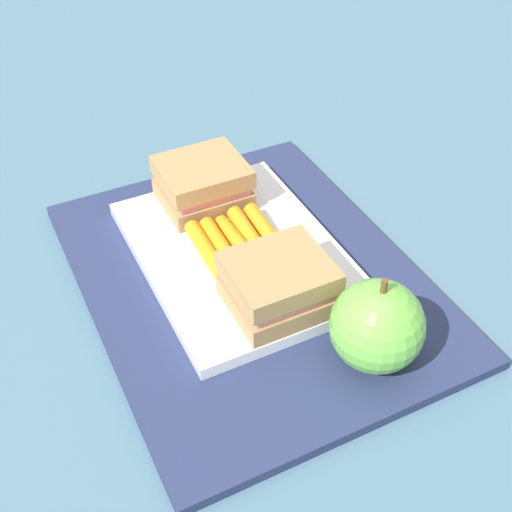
{
  "coord_description": "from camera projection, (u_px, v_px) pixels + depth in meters",
  "views": [
    {
      "loc": [
        0.39,
        -0.19,
        0.42
      ],
      "look_at": [
        0.01,
        0.0,
        0.04
      ],
      "focal_mm": 46.68,
      "sensor_mm": 36.0,
      "label": 1
    }
  ],
  "objects": [
    {
      "name": "food_tray",
      "position": [
        238.0,
        253.0,
        0.61
      ],
      "size": [
        0.23,
        0.17,
        0.01
      ],
      "primitive_type": "cube",
      "color": "white",
      "rests_on": "lunchbag_mat"
    },
    {
      "name": "lunchbag_mat",
      "position": [
        250.0,
        279.0,
        0.6
      ],
      "size": [
        0.36,
        0.28,
        0.01
      ],
      "primitive_type": "cube",
      "color": "navy",
      "rests_on": "ground_plane"
    },
    {
      "name": "carrot_sticks_bundle",
      "position": [
        238.0,
        243.0,
        0.6
      ],
      "size": [
        0.08,
        0.07,
        0.02
      ],
      "color": "orange",
      "rests_on": "food_tray"
    },
    {
      "name": "apple",
      "position": [
        377.0,
        326.0,
        0.5
      ],
      "size": [
        0.07,
        0.07,
        0.08
      ],
      "color": "#66B742",
      "rests_on": "lunchbag_mat"
    },
    {
      "name": "sandwich_half_right",
      "position": [
        278.0,
        284.0,
        0.54
      ],
      "size": [
        0.07,
        0.08,
        0.04
      ],
      "color": "#9E7A4C",
      "rests_on": "food_tray"
    },
    {
      "name": "ground_plane",
      "position": [
        250.0,
        283.0,
        0.6
      ],
      "size": [
        2.4,
        2.4,
        0.0
      ],
      "primitive_type": "plane",
      "color": "#42667A"
    },
    {
      "name": "sandwich_half_left",
      "position": [
        203.0,
        183.0,
        0.64
      ],
      "size": [
        0.07,
        0.08,
        0.04
      ],
      "color": "#9E7A4C",
      "rests_on": "food_tray"
    }
  ]
}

